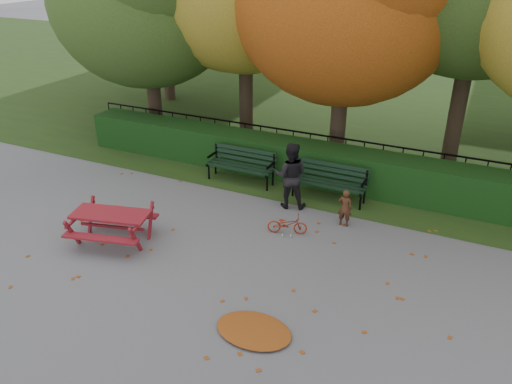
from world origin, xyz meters
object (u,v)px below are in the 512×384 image
at_px(bench_right, 330,179).
at_px(picnic_table, 111,219).
at_px(bench_left, 242,163).
at_px(bicycle, 287,224).
at_px(adult, 290,176).
at_px(child, 345,208).

relative_size(bench_right, picnic_table, 0.98).
bearing_deg(bench_left, bicycle, -43.64).
height_order(bench_left, bicycle, bench_left).
distance_m(bench_right, picnic_table, 5.20).
bearing_deg(bench_left, adult, -25.55).
bearing_deg(picnic_table, bicycle, 16.19).
height_order(child, adult, adult).
bearing_deg(bench_right, child, -58.05).
distance_m(bench_right, adult, 1.12).
height_order(picnic_table, adult, adult).
bearing_deg(adult, picnic_table, 32.01).
distance_m(picnic_table, bicycle, 3.70).
distance_m(adult, bicycle, 1.40).
distance_m(bench_left, bicycle, 2.91).
height_order(bench_right, child, bench_right).
bearing_deg(bench_right, bicycle, -98.62).
relative_size(bench_left, picnic_table, 0.98).
distance_m(bench_left, child, 3.31).
bearing_deg(picnic_table, adult, 33.83).
bearing_deg(bicycle, picnic_table, 102.15).
bearing_deg(bench_right, picnic_table, -132.06).
xyz_separation_m(adult, bicycle, (0.42, -1.20, -0.58)).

